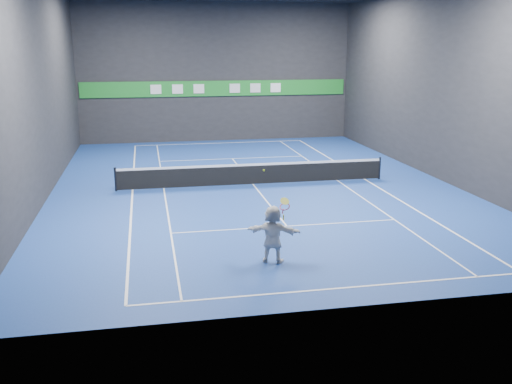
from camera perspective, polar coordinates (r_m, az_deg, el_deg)
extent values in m
plane|color=navy|center=(26.43, -0.27, 0.74)|extent=(26.00, 26.00, 0.00)
cube|color=#232326|center=(38.57, -3.98, 11.78)|extent=(18.00, 0.10, 9.00)
cube|color=#232326|center=(13.26, 10.37, 6.58)|extent=(18.00, 0.10, 9.00)
cube|color=#232326|center=(25.63, -20.76, 9.58)|extent=(0.10, 26.00, 9.00)
cube|color=#232326|center=(28.81, 17.89, 10.25)|extent=(0.10, 26.00, 9.00)
cube|color=white|center=(15.50, 8.11, -9.53)|extent=(10.98, 0.08, 0.01)
cube|color=white|center=(37.95, -3.65, 4.91)|extent=(10.98, 0.08, 0.01)
cube|color=white|center=(26.00, -12.24, 0.18)|extent=(0.08, 23.78, 0.01)
cube|color=white|center=(27.96, 10.85, 1.24)|extent=(0.08, 23.78, 0.01)
cube|color=white|center=(26.00, -9.20, 0.32)|extent=(0.06, 23.78, 0.01)
cube|color=white|center=(27.48, 8.18, 1.12)|extent=(0.06, 23.78, 0.01)
cube|color=white|center=(20.41, 3.10, -3.43)|extent=(8.23, 0.06, 0.01)
cube|color=white|center=(32.60, -2.38, 3.35)|extent=(8.23, 0.06, 0.01)
cube|color=white|center=(26.43, -0.27, 0.74)|extent=(0.06, 12.80, 0.01)
imported|color=silver|center=(16.84, 1.69, -4.23)|extent=(1.69, 1.09, 1.74)
sphere|color=#CDF829|center=(16.45, 0.80, 2.19)|extent=(0.07, 0.07, 0.07)
cylinder|color=black|center=(25.91, -13.87, 1.24)|extent=(0.10, 0.10, 1.07)
cylinder|color=black|center=(28.11, 12.25, 2.35)|extent=(0.10, 0.10, 1.07)
cube|color=black|center=(26.33, -0.27, 1.73)|extent=(12.40, 0.03, 0.86)
cube|color=white|center=(26.22, -0.27, 2.75)|extent=(12.40, 0.04, 0.10)
cube|color=#1C8328|center=(38.57, -3.94, 10.29)|extent=(17.64, 0.06, 1.00)
cube|color=white|center=(38.22, -9.98, 10.08)|extent=(0.70, 0.04, 0.60)
cube|color=white|center=(38.27, -7.86, 10.16)|extent=(0.70, 0.04, 0.60)
cube|color=white|center=(38.38, -5.74, 10.24)|extent=(0.70, 0.04, 0.60)
cube|color=silver|center=(38.68, -2.14, 10.33)|extent=(0.70, 0.04, 0.60)
cube|color=silver|center=(38.92, -0.07, 10.36)|extent=(0.70, 0.04, 0.60)
cube|color=white|center=(39.21, 1.97, 10.39)|extent=(0.70, 0.04, 0.60)
torus|color=red|center=(16.73, 2.89, -1.47)|extent=(0.39, 0.35, 0.24)
cylinder|color=#D1D84C|center=(16.68, 2.89, -0.91)|extent=(0.38, 0.30, 0.25)
cylinder|color=red|center=(16.76, 2.70, -1.94)|extent=(0.04, 0.12, 0.17)
cylinder|color=yellow|center=(16.80, 2.77, -2.57)|extent=(0.09, 0.19, 0.24)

